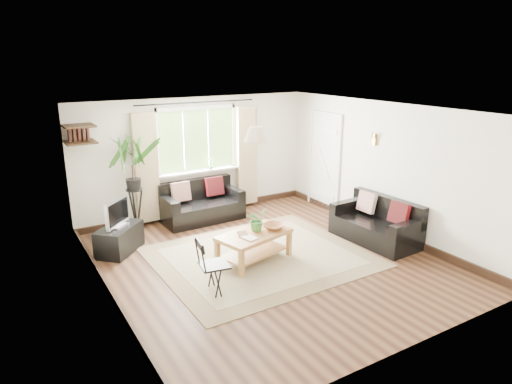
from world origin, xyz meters
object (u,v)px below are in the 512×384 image
coffee_table (254,247)px  folding_chair (214,266)px  sofa_back (202,202)px  tv_stand (119,239)px  sofa_right (375,222)px  palm_stand (134,185)px

coffee_table → folding_chair: folding_chair is taller
sofa_back → tv_stand: (-1.84, -0.71, -0.15)m
tv_stand → sofa_right: bearing=-70.1°
palm_stand → folding_chair: 2.89m
sofa_back → sofa_right: 3.37m
sofa_back → tv_stand: bearing=-160.4°
sofa_back → palm_stand: 1.42m
sofa_right → tv_stand: sofa_right is taller
tv_stand → palm_stand: (0.52, 0.76, 0.68)m
tv_stand → palm_stand: palm_stand is taller
palm_stand → folding_chair: (0.24, -2.83, -0.50)m
palm_stand → sofa_right: bearing=-36.8°
coffee_table → tv_stand: (-1.75, 1.47, -0.01)m
tv_stand → palm_stand: bearing=10.3°
sofa_right → coffee_table: sofa_right is taller
coffee_table → tv_stand: bearing=140.0°
folding_chair → tv_stand: bearing=29.3°
sofa_back → sofa_right: size_ratio=1.02×
folding_chair → palm_stand: bearing=14.0°
sofa_back → sofa_right: (2.17, -2.57, -0.01)m
coffee_table → tv_stand: 2.29m
sofa_back → palm_stand: (-1.32, 0.04, 0.53)m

